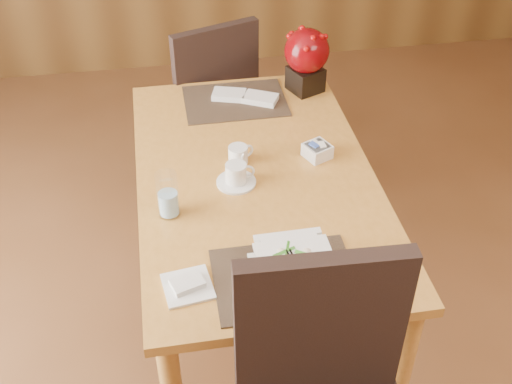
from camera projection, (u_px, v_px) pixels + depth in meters
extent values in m
cube|color=#C58536|center=(256.00, 179.00, 2.46)|extent=(0.90, 1.50, 0.04)
cylinder|color=#C58536|center=(155.00, 163.00, 3.17)|extent=(0.07, 0.07, 0.71)
cylinder|color=#C58536|center=(401.00, 374.00, 2.21)|extent=(0.07, 0.07, 0.71)
cylinder|color=#C58536|center=(308.00, 148.00, 3.27)|extent=(0.07, 0.07, 0.71)
cube|color=black|center=(285.00, 278.00, 2.02)|extent=(0.45, 0.33, 0.01)
cube|color=black|center=(235.00, 101.00, 2.86)|extent=(0.45, 0.33, 0.01)
cube|color=white|center=(294.00, 279.00, 2.01)|extent=(0.26, 0.26, 0.01)
cube|color=white|center=(294.00, 268.00, 1.98)|extent=(0.18, 0.18, 0.09)
cylinder|color=#D4C972|center=(295.00, 267.00, 1.98)|extent=(0.17, 0.17, 0.07)
cylinder|color=white|center=(236.00, 182.00, 2.40)|extent=(0.15, 0.15, 0.01)
cylinder|color=white|center=(236.00, 173.00, 2.37)|extent=(0.08, 0.08, 0.07)
cylinder|color=black|center=(236.00, 166.00, 2.35)|extent=(0.07, 0.07, 0.01)
cylinder|color=white|center=(168.00, 195.00, 2.21)|extent=(0.10, 0.10, 0.18)
cube|color=white|center=(317.00, 151.00, 2.52)|extent=(0.12, 0.12, 0.06)
cube|color=black|center=(305.00, 79.00, 2.91)|extent=(0.18, 0.18, 0.11)
sphere|color=#780409|center=(307.00, 51.00, 2.83)|extent=(0.20, 0.20, 0.20)
cube|color=white|center=(188.00, 286.00, 1.99)|extent=(0.17, 0.17, 0.01)
cube|color=black|center=(320.00, 329.00, 1.79)|extent=(0.49, 0.08, 0.55)
cube|color=black|center=(201.00, 106.00, 3.40)|extent=(0.58, 0.58, 0.06)
cube|color=black|center=(217.00, 76.00, 3.09)|extent=(0.43, 0.19, 0.50)
cylinder|color=black|center=(219.00, 119.00, 3.75)|extent=(0.04, 0.04, 0.43)
cylinder|color=black|center=(250.00, 151.00, 3.50)|extent=(0.04, 0.04, 0.43)
cylinder|color=black|center=(159.00, 136.00, 3.61)|extent=(0.04, 0.04, 0.43)
cylinder|color=black|center=(187.00, 171.00, 3.35)|extent=(0.04, 0.04, 0.43)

